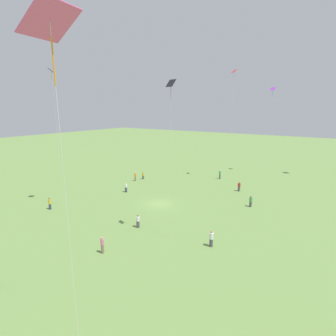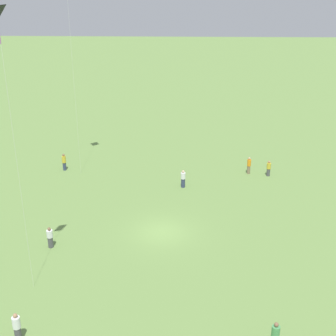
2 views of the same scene
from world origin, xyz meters
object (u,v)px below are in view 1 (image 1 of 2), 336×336
person_5 (239,187)px  person_6 (126,188)px  person_10 (138,221)px  kite_3 (272,93)px  person_4 (211,239)px  person_8 (102,245)px  person_3 (143,175)px  kite_5 (52,46)px  person_0 (251,201)px  person_7 (220,174)px  person_1 (135,177)px  kite_2 (171,92)px  kite_1 (234,78)px  person_2 (50,204)px  kite_4 (52,80)px

person_5 → person_6: 19.78m
person_10 → kite_3: kite_3 is taller
kite_3 → person_6: bearing=-67.1°
person_4 → person_8: 11.16m
person_5 → person_4: bearing=14.3°
person_4 → kite_3: (-36.53, -3.19, 16.51)m
person_3 → kite_5: bearing=-42.3°
person_10 → kite_5: size_ratio=0.10×
person_0 → kite_5: (33.12, 4.00, 14.78)m
person_6 → kite_3: (-27.70, 16.83, 16.56)m
person_7 → kite_3: (-10.42, 6.70, 16.44)m
kite_3 → person_1: bearing=-79.5°
person_0 → kite_2: size_ratio=0.10×
person_1 → kite_5: bearing=-15.2°
person_5 → kite_1: size_ratio=0.08×
person_4 → kite_1: size_ratio=0.08×
person_5 → kite_2: (20.84, -0.82, 14.98)m
person_2 → person_6: person_2 is taller
person_0 → person_8: 22.69m
person_3 → kite_4: (18.60, -0.12, 17.06)m
person_5 → person_8: bearing=-6.1°
person_2 → person_1: bearing=-4.5°
person_3 → person_8: (24.41, 14.44, 0.12)m
person_7 → kite_1: bearing=-54.5°
person_1 → person_8: person_8 is taller
person_0 → person_1: 23.57m
kite_2 → kite_4: kite_4 is taller
person_2 → person_4: 23.91m
person_5 → person_3: bearing=-77.5°
person_8 → kite_3: 47.05m
person_8 → kite_5: (12.12, 12.59, 14.69)m
person_1 → person_10: size_ratio=1.06×
person_5 → kite_5: bearing=14.8°
person_0 → kite_1: bearing=-52.7°
kite_1 → kite_3: bearing=146.4°
person_4 → person_8: size_ratio=1.00×
person_3 → person_5: 19.34m
kite_1 → kite_5: size_ratio=1.30×
person_0 → person_10: person_0 is taller
kite_4 → person_1: bearing=6.5°
person_7 → person_3: bearing=135.8°
person_10 → person_8: bearing=143.4°
person_4 → kite_4: kite_4 is taller
person_5 → person_10: bearing=-11.2°
person_5 → kite_4: bearing=-38.1°
person_7 → kite_5: kite_5 is taller
person_10 → person_5: bearing=-58.4°
person_2 → person_7: size_ratio=0.93×
person_10 → person_4: bearing=-129.2°
person_8 → kite_5: bearing=-55.0°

